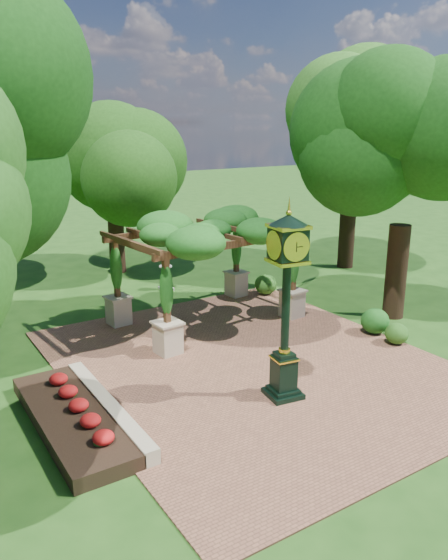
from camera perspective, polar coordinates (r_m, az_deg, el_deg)
ground at (r=15.45m, az=5.09°, el=-10.06°), size 120.00×120.00×0.00m
brick_plaza at (r=16.16m, az=2.90°, el=-8.70°), size 10.00×12.00×0.04m
border_wall at (r=13.76m, az=-12.03°, el=-12.93°), size 0.35×5.00×0.40m
flower_bed at (r=13.54m, az=-15.68°, el=-13.82°), size 1.50×5.00×0.36m
pedestal_clock at (r=13.34m, az=6.54°, el=-1.11°), size 1.07×1.07×4.81m
pergola at (r=18.63m, az=-1.87°, el=4.88°), size 6.47×4.42×3.86m
sundial at (r=23.08m, az=-6.09°, el=0.09°), size 0.67×0.67×1.04m
shrub_front at (r=18.19m, az=17.60°, el=-5.36°), size 0.84×0.84×0.67m
shrub_mid at (r=18.84m, az=15.50°, el=-4.15°), size 1.05×1.05×0.84m
shrub_back at (r=22.30m, az=4.38°, el=-0.46°), size 0.99×0.99×0.82m
tree_north at (r=25.48m, az=-11.60°, el=12.04°), size 5.27×5.27×7.44m
tree_east_far at (r=26.52m, az=13.40°, el=15.44°), size 5.87×5.87×9.69m
tree_east_near at (r=19.73m, az=18.64°, el=12.99°), size 5.17×5.17×8.73m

